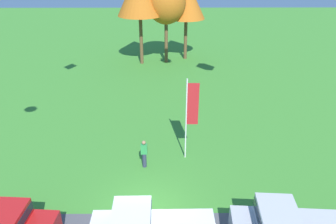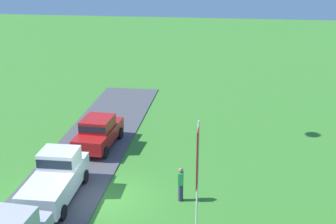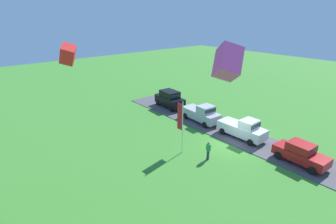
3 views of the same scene
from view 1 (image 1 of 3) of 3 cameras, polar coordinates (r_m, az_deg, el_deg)
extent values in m
plane|color=#3D842D|center=(16.22, -3.60, -16.99)|extent=(120.00, 120.00, 0.00)
cylinder|color=black|center=(15.99, -20.40, -17.84)|extent=(0.69, 0.28, 0.68)
cube|color=white|center=(13.38, -6.36, -18.06)|extent=(1.52, 1.78, 0.80)
cube|color=#19232D|center=(13.38, -6.36, -18.06)|extent=(1.55, 1.74, 0.44)
cube|color=#B7B7BC|center=(14.08, 18.49, -16.83)|extent=(1.62, 1.86, 0.80)
cube|color=#19232D|center=(14.08, 18.49, -16.83)|extent=(1.64, 1.83, 0.44)
cylinder|color=black|center=(15.47, 13.52, -18.47)|extent=(0.69, 0.29, 0.68)
cylinder|color=#2D334C|center=(18.78, -4.13, -8.34)|extent=(0.24, 0.24, 0.88)
cube|color=#2D8E47|center=(18.36, -4.21, -6.45)|extent=(0.36, 0.22, 0.60)
sphere|color=#9E7051|center=(18.14, -4.25, -5.33)|extent=(0.22, 0.22, 0.22)
cylinder|color=brown|center=(35.38, -4.69, 12.37)|extent=(0.36, 0.36, 5.08)
cylinder|color=brown|center=(35.76, -0.32, 12.14)|extent=(0.36, 0.36, 4.50)
ellipsoid|color=#B25B19|center=(34.97, -0.34, 18.61)|extent=(4.05, 4.05, 4.45)
cylinder|color=brown|center=(37.08, 3.06, 12.58)|extent=(0.36, 0.36, 4.45)
cylinder|color=silver|center=(18.49, 3.17, -1.44)|extent=(0.08, 0.08, 4.99)
cube|color=red|center=(18.07, 4.35, 1.36)|extent=(0.64, 0.04, 2.49)
camera|label=2|loc=(25.16, 49.35, 18.71)|focal=50.00mm
camera|label=3|loc=(34.30, -28.21, 25.52)|focal=28.00mm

